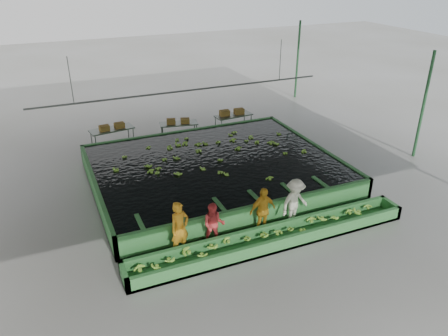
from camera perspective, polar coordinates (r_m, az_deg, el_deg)
name	(u,v)px	position (r m, az deg, el deg)	size (l,w,h in m)	color
ground	(229,195)	(17.53, 0.65, -3.60)	(80.00, 80.00, 0.00)	gray
shed_roof	(230,71)	(15.69, 0.74, 12.51)	(20.00, 22.00, 0.04)	slate
shed_posts	(229,137)	(16.45, 0.69, 4.01)	(20.00, 22.00, 5.00)	#255A31
flotation_tank	(215,170)	(18.54, -1.23, -0.29)	(10.00, 8.00, 0.90)	#317535
tank_water	(215,162)	(18.37, -1.24, 0.83)	(9.70, 7.70, 0.00)	black
sorting_trough	(273,238)	(14.69, 6.45, -9.08)	(10.00, 1.00, 0.50)	#317535
cableway_rail	(186,91)	(20.71, -5.03, 10.02)	(0.08, 0.08, 14.00)	#59605B
rail_hanger_left	(70,81)	(19.52, -19.42, 10.73)	(0.04, 0.04, 2.00)	#59605B
rail_hanger_right	(280,60)	(22.50, 7.36, 13.81)	(0.04, 0.04, 2.00)	#59605B
worker_a	(180,228)	(13.93, -5.79, -7.87)	(0.67, 0.44, 1.84)	orange
worker_b	(214,225)	(14.34, -1.34, -7.40)	(0.74, 0.58, 1.53)	#C83537
worker_c	(263,211)	(14.94, 5.06, -5.57)	(1.01, 0.42, 1.72)	gold
worker_d	(295,202)	(15.50, 9.23, -4.45)	(1.15, 0.66, 1.77)	beige
packing_table_left	(113,138)	(22.53, -14.33, 3.86)	(2.13, 0.85, 0.97)	#59605B
packing_table_mid	(179,131)	(22.94, -5.89, 4.84)	(1.94, 0.78, 0.88)	#59605B
packing_table_right	(233,123)	(23.93, 1.23, 5.93)	(2.04, 0.82, 0.93)	#59605B
box_stack_left	(112,129)	(22.27, -14.40, 4.93)	(1.23, 0.34, 0.27)	brown
box_stack_mid	(178,123)	(22.74, -6.01, 5.82)	(1.17, 0.32, 0.25)	brown
box_stack_right	(232,115)	(23.77, 1.03, 6.98)	(1.35, 0.37, 0.29)	brown
floating_bananas	(208,155)	(19.05, -2.15, 1.76)	(8.76, 5.97, 0.12)	#7FC037
trough_bananas	(273,234)	(14.61, 6.48, -8.59)	(8.63, 0.58, 0.12)	#7FC037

